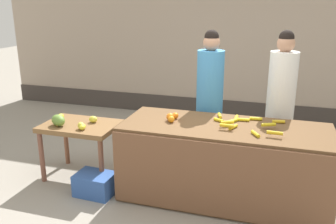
% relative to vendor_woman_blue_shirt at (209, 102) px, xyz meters
% --- Properties ---
extents(ground_plane, '(24.00, 24.00, 0.00)m').
position_rel_vendor_woman_blue_shirt_xyz_m(ground_plane, '(-0.16, -0.69, -0.94)').
color(ground_plane, gray).
extents(market_wall_back, '(9.28, 0.23, 3.30)m').
position_rel_vendor_woman_blue_shirt_xyz_m(market_wall_back, '(-0.16, 2.40, 0.68)').
color(market_wall_back, tan).
rests_on(market_wall_back, ground).
extents(fruit_stall_counter, '(2.28, 0.91, 0.88)m').
position_rel_vendor_woman_blue_shirt_xyz_m(fruit_stall_counter, '(0.31, -0.70, -0.50)').
color(fruit_stall_counter, brown).
rests_on(fruit_stall_counter, ground).
extents(side_table_wooden, '(0.92, 0.65, 0.72)m').
position_rel_vendor_woman_blue_shirt_xyz_m(side_table_wooden, '(-1.50, -0.69, -0.32)').
color(side_table_wooden, brown).
rests_on(side_table_wooden, ground).
extents(banana_bunch_pile, '(0.78, 0.64, 0.07)m').
position_rel_vendor_woman_blue_shirt_xyz_m(banana_bunch_pile, '(0.50, -0.62, -0.03)').
color(banana_bunch_pile, yellow).
rests_on(banana_bunch_pile, fruit_stall_counter).
extents(orange_pile, '(0.12, 0.22, 0.09)m').
position_rel_vendor_woman_blue_shirt_xyz_m(orange_pile, '(-0.30, -0.69, -0.02)').
color(orange_pile, orange).
rests_on(orange_pile, fruit_stall_counter).
extents(mango_papaya_pile, '(0.54, 0.40, 0.14)m').
position_rel_vendor_woman_blue_shirt_xyz_m(mango_papaya_pile, '(-1.62, -0.80, -0.16)').
color(mango_papaya_pile, yellow).
rests_on(mango_papaya_pile, side_table_wooden).
extents(vendor_woman_blue_shirt, '(0.34, 0.34, 1.85)m').
position_rel_vendor_woman_blue_shirt_xyz_m(vendor_woman_blue_shirt, '(0.00, 0.00, 0.00)').
color(vendor_woman_blue_shirt, '#33333D').
rests_on(vendor_woman_blue_shirt, ground).
extents(vendor_woman_white_shirt, '(0.34, 0.34, 1.86)m').
position_rel_vendor_woman_blue_shirt_xyz_m(vendor_woman_white_shirt, '(0.87, 0.07, 0.01)').
color(vendor_woman_white_shirt, '#33333D').
rests_on(vendor_woman_white_shirt, ground).
extents(produce_crate, '(0.45, 0.34, 0.26)m').
position_rel_vendor_woman_blue_shirt_xyz_m(produce_crate, '(-1.13, -1.06, -0.81)').
color(produce_crate, '#3359A5').
rests_on(produce_crate, ground).
extents(produce_sack, '(0.37, 0.42, 0.49)m').
position_rel_vendor_woman_blue_shirt_xyz_m(produce_sack, '(-0.78, 0.20, -0.69)').
color(produce_sack, tan).
rests_on(produce_sack, ground).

